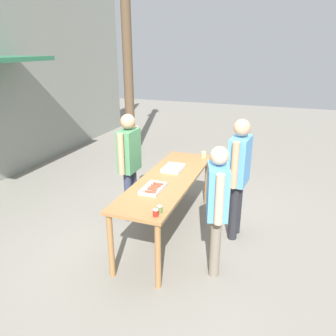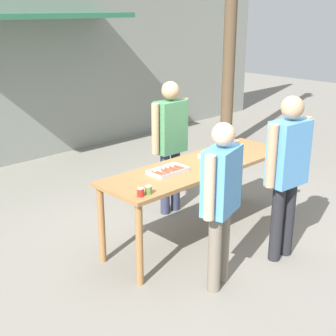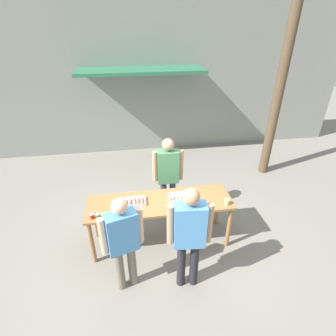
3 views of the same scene
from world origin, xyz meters
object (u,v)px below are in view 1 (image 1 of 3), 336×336
(condiment_jar_mustard, at_px, (156,213))
(utility_pole, at_px, (126,21))
(condiment_jar_ketchup, at_px, (160,209))
(food_tray_sausages, at_px, (153,189))
(person_server_behind_table, at_px, (129,158))
(person_customer_holding_hotdog, at_px, (217,201))
(food_tray_buns, at_px, (173,168))
(beer_cup, at_px, (204,154))
(person_customer_with_cup, at_px, (239,169))

(condiment_jar_mustard, distance_m, utility_pole, 5.20)
(condiment_jar_mustard, height_order, condiment_jar_ketchup, same)
(utility_pole, bearing_deg, food_tray_sausages, -149.61)
(person_server_behind_table, relative_size, person_customer_holding_hotdog, 1.06)
(condiment_jar_ketchup, height_order, person_server_behind_table, person_server_behind_table)
(food_tray_buns, xyz_separation_m, person_customer_holding_hotdog, (-0.96, -0.87, 0.05))
(person_server_behind_table, distance_m, utility_pole, 3.74)
(beer_cup, xyz_separation_m, person_customer_with_cup, (-0.79, -0.69, 0.10))
(person_customer_with_cup, height_order, utility_pole, utility_pole)
(food_tray_sausages, distance_m, food_tray_buns, 0.79)
(food_tray_buns, bearing_deg, food_tray_sausages, -179.90)
(condiment_jar_ketchup, distance_m, beer_cup, 2.05)
(food_tray_sausages, height_order, beer_cup, beer_cup)
(condiment_jar_ketchup, bearing_deg, person_customer_holding_hotdog, -56.78)
(beer_cup, bearing_deg, food_tray_sausages, 169.31)
(condiment_jar_mustard, height_order, utility_pole, utility_pole)
(person_server_behind_table, bearing_deg, food_tray_buns, -80.66)
(condiment_jar_mustard, distance_m, person_customer_holding_hotdog, 0.73)
(condiment_jar_ketchup, bearing_deg, condiment_jar_mustard, 174.05)
(person_customer_with_cup, distance_m, utility_pole, 4.58)
(condiment_jar_mustard, bearing_deg, person_customer_holding_hotdog, -51.25)
(condiment_jar_ketchup, bearing_deg, person_customer_with_cup, -28.05)
(condiment_jar_ketchup, bearing_deg, beer_cup, 0.46)
(condiment_jar_ketchup, height_order, person_customer_holding_hotdog, person_customer_holding_hotdog)
(food_tray_buns, distance_m, person_customer_with_cup, 0.99)
(condiment_jar_mustard, xyz_separation_m, person_customer_with_cup, (1.35, -0.68, 0.11))
(food_tray_sausages, height_order, condiment_jar_ketchup, condiment_jar_ketchup)
(person_server_behind_table, distance_m, person_customer_holding_hotdog, 1.77)
(food_tray_sausages, relative_size, utility_pole, 0.07)
(person_customer_holding_hotdog, height_order, person_customer_with_cup, person_customer_with_cup)
(condiment_jar_ketchup, xyz_separation_m, utility_pole, (4.00, 2.33, 2.22))
(person_server_behind_table, bearing_deg, beer_cup, -48.63)
(food_tray_sausages, distance_m, condiment_jar_mustard, 0.70)
(food_tray_sausages, bearing_deg, condiment_jar_mustard, -155.24)
(condiment_jar_mustard, relative_size, condiment_jar_ketchup, 1.00)
(condiment_jar_ketchup, relative_size, utility_pole, 0.01)
(person_customer_with_cup, bearing_deg, person_server_behind_table, -83.65)
(person_server_behind_table, xyz_separation_m, utility_pole, (2.76, 1.35, 2.13))
(condiment_jar_ketchup, bearing_deg, food_tray_sausages, 29.06)
(food_tray_sausages, relative_size, condiment_jar_mustard, 5.23)
(person_customer_with_cup, bearing_deg, condiment_jar_mustard, -21.38)
(person_server_behind_table, bearing_deg, person_customer_holding_hotdog, -118.40)
(food_tray_buns, height_order, person_server_behind_table, person_server_behind_table)
(person_server_behind_table, xyz_separation_m, person_customer_holding_hotdog, (-0.86, -1.54, -0.07))
(food_tray_buns, height_order, condiment_jar_mustard, condiment_jar_mustard)
(food_tray_sausages, height_order, person_customer_with_cup, person_customer_with_cup)
(condiment_jar_mustard, bearing_deg, food_tray_buns, 11.65)
(condiment_jar_ketchup, xyz_separation_m, beer_cup, (2.05, 0.02, 0.01))
(food_tray_sausages, relative_size, beer_cup, 4.14)
(food_tray_buns, relative_size, person_customer_holding_hotdog, 0.24)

